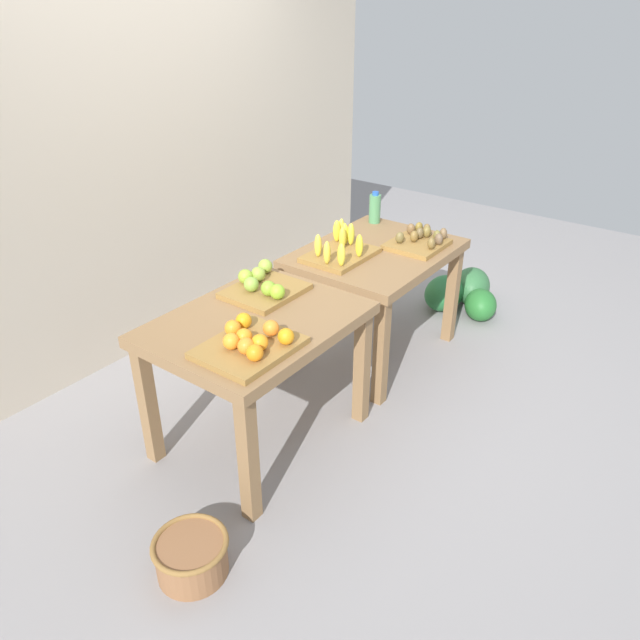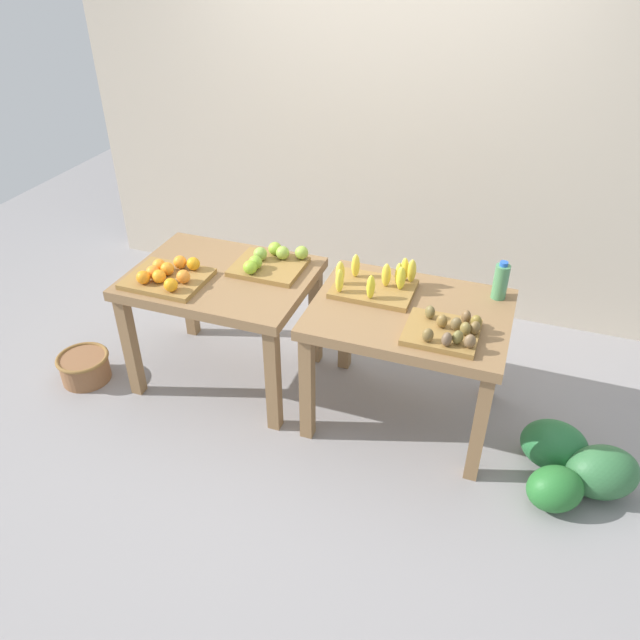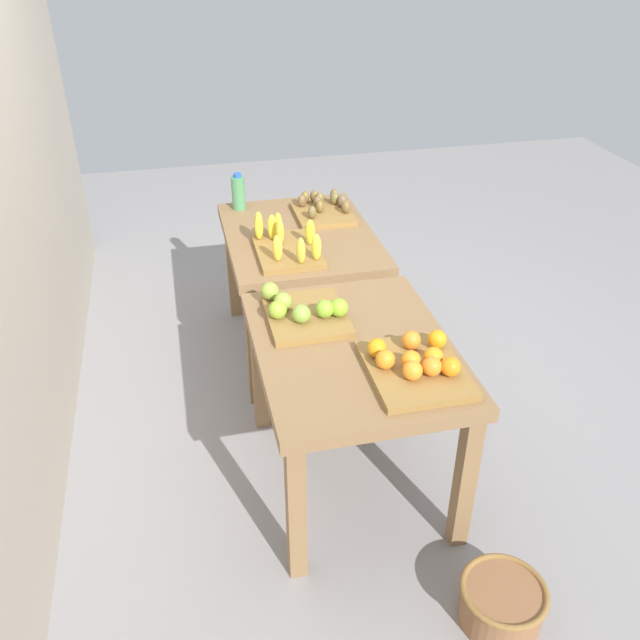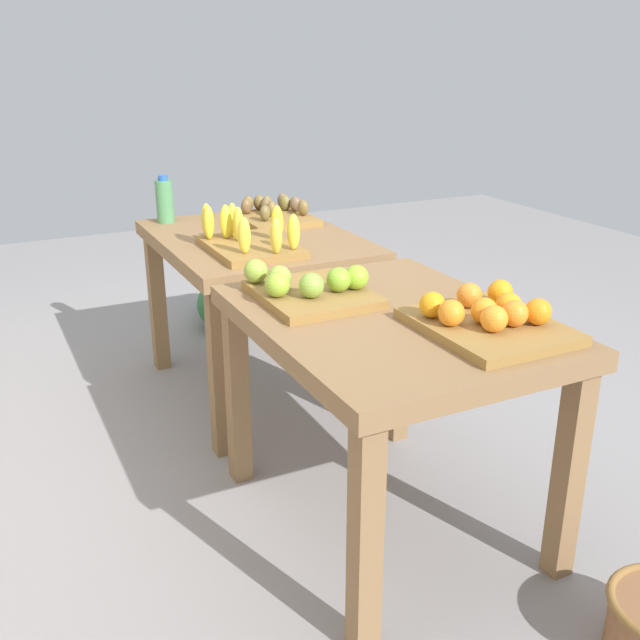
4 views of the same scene
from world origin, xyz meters
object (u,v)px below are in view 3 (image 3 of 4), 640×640
apple_bin (303,311)px  banana_crate (286,245)px  kiwi_bin (323,209)px  display_table_right (300,251)px  orange_bin (416,364)px  display_table_left (353,366)px  wicker_basket (502,603)px  water_bottle (238,192)px  watermelon_pile (305,254)px

apple_bin → banana_crate: (0.65, -0.04, 0.01)m
kiwi_bin → display_table_right: bearing=140.1°
orange_bin → apple_bin: (0.48, 0.34, -0.00)m
display_table_left → banana_crate: (0.89, 0.12, 0.16)m
kiwi_bin → wicker_basket: bearing=-175.7°
display_table_right → wicker_basket: bearing=-169.9°
display_table_right → water_bottle: (0.42, 0.28, 0.21)m
apple_bin → wicker_basket: apple_bin is taller
orange_bin → water_bottle: bearing=14.5°
wicker_basket → display_table_left: bearing=22.6°
kiwi_bin → wicker_basket: size_ratio=1.15×
watermelon_pile → banana_crate: bearing=164.0°
display_table_left → water_bottle: bearing=10.2°
watermelon_pile → kiwi_bin: bearing=177.1°
display_table_right → kiwi_bin: bearing=-39.9°
water_bottle → watermelon_pile: 1.02m
watermelon_pile → wicker_basket: (-2.91, -0.13, -0.04)m
display_table_left → kiwi_bin: 1.36m
display_table_left → watermelon_pile: display_table_left is taller
apple_bin → kiwi_bin: bearing=-17.4°
orange_bin → water_bottle: water_bottle is taller
display_table_right → watermelon_pile: display_table_right is taller
orange_bin → water_bottle: size_ratio=2.03×
display_table_right → kiwi_bin: 0.32m
banana_crate → wicker_basket: (-1.74, -0.47, -0.69)m
kiwi_bin → wicker_basket: (-2.18, -0.17, -0.68)m
orange_bin → wicker_basket: (-0.61, -0.17, -0.68)m
banana_crate → wicker_basket: banana_crate is taller
kiwi_bin → water_bottle: bearing=66.7°
display_table_right → apple_bin: size_ratio=2.52×
display_table_left → apple_bin: (0.24, 0.16, 0.15)m
apple_bin → display_table_right: bearing=-10.4°
orange_bin → watermelon_pile: 2.39m
display_table_right → orange_bin: 1.38m
orange_bin → kiwi_bin: bearing=-0.1°
display_table_right → kiwi_bin: (0.22, -0.18, 0.14)m
wicker_basket → display_table_right: bearing=10.1°
wicker_basket → watermelon_pile: bearing=2.5°
display_table_left → display_table_right: (1.12, 0.00, 0.00)m
orange_bin → banana_crate: bearing=14.7°
display_table_left → display_table_right: 1.12m
display_table_left → water_bottle: (1.54, 0.28, 0.21)m
kiwi_bin → water_bottle: (0.20, 0.46, 0.07)m
display_table_left → wicker_basket: display_table_left is taller
display_table_left → wicker_basket: (-0.84, -0.35, -0.54)m
display_table_right → orange_bin: size_ratio=2.36×
banana_crate → kiwi_bin: banana_crate is taller
kiwi_bin → wicker_basket: kiwi_bin is taller
banana_crate → watermelon_pile: size_ratio=0.68×
water_bottle → wicker_basket: 2.57m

